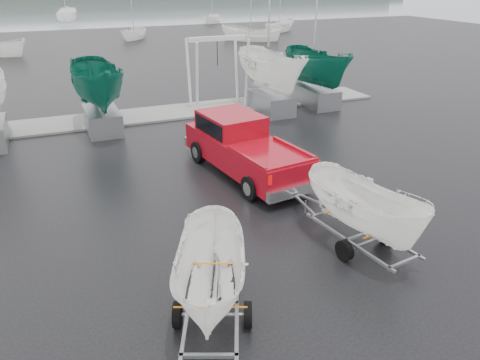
{
  "coord_description": "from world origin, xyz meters",
  "views": [
    {
      "loc": [
        -4.16,
        -12.56,
        7.42
      ],
      "look_at": [
        1.21,
        0.3,
        1.2
      ],
      "focal_mm": 35.0,
      "sensor_mm": 36.0,
      "label": 1
    }
  ],
  "objects_px": {
    "trailer_hitched": "(370,165)",
    "trailer_parked": "(211,223)",
    "boat_hoist": "(217,63)",
    "pickup_truck": "(241,144)"
  },
  "relations": [
    {
      "from": "pickup_truck",
      "to": "boat_hoist",
      "type": "height_order",
      "value": "boat_hoist"
    },
    {
      "from": "trailer_hitched",
      "to": "trailer_parked",
      "type": "relative_size",
      "value": 1.03
    },
    {
      "from": "pickup_truck",
      "to": "trailer_parked",
      "type": "height_order",
      "value": "trailer_parked"
    },
    {
      "from": "trailer_parked",
      "to": "boat_hoist",
      "type": "distance_m",
      "value": 18.53
    },
    {
      "from": "pickup_truck",
      "to": "trailer_hitched",
      "type": "bearing_deg",
      "value": -90.0
    },
    {
      "from": "trailer_hitched",
      "to": "trailer_parked",
      "type": "height_order",
      "value": "trailer_hitched"
    },
    {
      "from": "trailer_hitched",
      "to": "boat_hoist",
      "type": "height_order",
      "value": "trailer_hitched"
    },
    {
      "from": "trailer_hitched",
      "to": "trailer_parked",
      "type": "xyz_separation_m",
      "value": [
        -4.99,
        -1.22,
        -0.08
      ]
    },
    {
      "from": "trailer_hitched",
      "to": "trailer_parked",
      "type": "distance_m",
      "value": 5.14
    },
    {
      "from": "pickup_truck",
      "to": "trailer_parked",
      "type": "xyz_separation_m",
      "value": [
        -4.07,
        -7.99,
        1.43
      ]
    }
  ]
}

